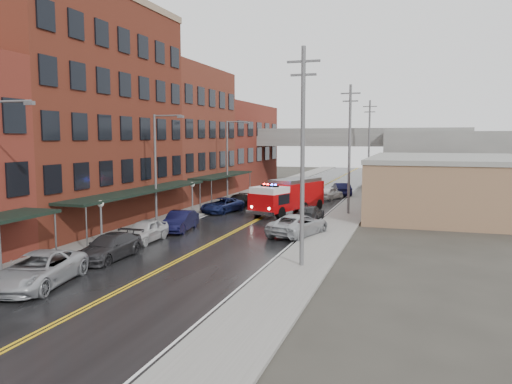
% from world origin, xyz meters
% --- Properties ---
extents(road, '(11.00, 160.00, 0.02)m').
position_xyz_m(road, '(0.00, 30.00, 0.01)').
color(road, black).
rests_on(road, ground).
extents(sidewalk_left, '(3.00, 160.00, 0.15)m').
position_xyz_m(sidewalk_left, '(-7.30, 30.00, 0.07)').
color(sidewalk_left, slate).
rests_on(sidewalk_left, ground).
extents(sidewalk_right, '(3.00, 160.00, 0.15)m').
position_xyz_m(sidewalk_right, '(7.30, 30.00, 0.07)').
color(sidewalk_right, slate).
rests_on(sidewalk_right, ground).
extents(curb_left, '(0.30, 160.00, 0.15)m').
position_xyz_m(curb_left, '(-5.65, 30.00, 0.07)').
color(curb_left, gray).
rests_on(curb_left, ground).
extents(curb_right, '(0.30, 160.00, 0.15)m').
position_xyz_m(curb_right, '(5.65, 30.00, 0.07)').
color(curb_right, gray).
rests_on(curb_right, ground).
extents(brick_building_b, '(9.00, 20.00, 18.00)m').
position_xyz_m(brick_building_b, '(-13.30, 23.00, 9.00)').
color(brick_building_b, '#5A2018').
rests_on(brick_building_b, ground).
extents(brick_building_c, '(9.00, 15.00, 15.00)m').
position_xyz_m(brick_building_c, '(-13.30, 40.50, 7.50)').
color(brick_building_c, brown).
rests_on(brick_building_c, ground).
extents(brick_building_far, '(9.00, 20.00, 12.00)m').
position_xyz_m(brick_building_far, '(-13.30, 58.00, 6.00)').
color(brick_building_far, maroon).
rests_on(brick_building_far, ground).
extents(tan_building, '(14.00, 22.00, 5.00)m').
position_xyz_m(tan_building, '(16.00, 40.00, 2.50)').
color(tan_building, '#8E694C').
rests_on(tan_building, ground).
extents(right_far_block, '(18.00, 30.00, 8.00)m').
position_xyz_m(right_far_block, '(18.00, 70.00, 4.00)').
color(right_far_block, slate).
rests_on(right_far_block, ground).
extents(awning_1, '(2.60, 18.00, 3.09)m').
position_xyz_m(awning_1, '(-7.49, 23.00, 2.99)').
color(awning_1, black).
rests_on(awning_1, ground).
extents(awning_2, '(2.60, 13.00, 3.09)m').
position_xyz_m(awning_2, '(-7.49, 40.50, 2.99)').
color(awning_2, black).
rests_on(awning_2, ground).
extents(globe_lamp_1, '(0.44, 0.44, 3.12)m').
position_xyz_m(globe_lamp_1, '(-6.40, 16.00, 2.31)').
color(globe_lamp_1, '#59595B').
rests_on(globe_lamp_1, ground).
extents(globe_lamp_2, '(0.44, 0.44, 3.12)m').
position_xyz_m(globe_lamp_2, '(-6.40, 30.00, 2.31)').
color(globe_lamp_2, '#59595B').
rests_on(globe_lamp_2, ground).
extents(street_lamp_1, '(2.64, 0.22, 9.00)m').
position_xyz_m(street_lamp_1, '(-6.55, 24.00, 5.19)').
color(street_lamp_1, '#59595B').
rests_on(street_lamp_1, ground).
extents(street_lamp_2, '(2.64, 0.22, 9.00)m').
position_xyz_m(street_lamp_2, '(-6.55, 40.00, 5.19)').
color(street_lamp_2, '#59595B').
rests_on(street_lamp_2, ground).
extents(utility_pole_0, '(1.80, 0.24, 12.00)m').
position_xyz_m(utility_pole_0, '(7.20, 15.00, 6.31)').
color(utility_pole_0, '#59595B').
rests_on(utility_pole_0, ground).
extents(utility_pole_1, '(1.80, 0.24, 12.00)m').
position_xyz_m(utility_pole_1, '(7.20, 35.00, 6.31)').
color(utility_pole_1, '#59595B').
rests_on(utility_pole_1, ground).
extents(utility_pole_2, '(1.80, 0.24, 12.00)m').
position_xyz_m(utility_pole_2, '(7.20, 55.00, 6.31)').
color(utility_pole_2, '#59595B').
rests_on(utility_pole_2, ground).
extents(overpass, '(40.00, 10.00, 7.50)m').
position_xyz_m(overpass, '(0.00, 62.00, 5.99)').
color(overpass, slate).
rests_on(overpass, ground).
extents(fire_truck, '(5.69, 9.32, 3.25)m').
position_xyz_m(fire_truck, '(1.62, 34.00, 1.76)').
color(fire_truck, '#AE080B').
rests_on(fire_truck, ground).
extents(parked_car_left_2, '(3.73, 6.24, 1.62)m').
position_xyz_m(parked_car_left_2, '(-4.16, 7.66, 0.81)').
color(parked_car_left_2, '#9C9EA3').
rests_on(parked_car_left_2, ground).
extents(parked_car_left_3, '(2.07, 5.08, 1.47)m').
position_xyz_m(parked_car_left_3, '(-4.05, 13.41, 0.74)').
color(parked_car_left_3, '#2A292C').
rests_on(parked_car_left_3, ground).
extents(parked_car_left_4, '(1.94, 4.57, 1.54)m').
position_xyz_m(parked_car_left_4, '(-4.61, 18.41, 0.77)').
color(parked_car_left_4, '#B9B9B9').
rests_on(parked_car_left_4, ground).
extents(parked_car_left_5, '(2.18, 4.86, 1.55)m').
position_xyz_m(parked_car_left_5, '(-4.12, 22.80, 0.77)').
color(parked_car_left_5, black).
rests_on(parked_car_left_5, ground).
extents(parked_car_left_6, '(3.35, 5.44, 1.41)m').
position_xyz_m(parked_car_left_6, '(-4.59, 32.84, 0.70)').
color(parked_car_left_6, '#121A45').
rests_on(parked_car_left_6, ground).
extents(parked_car_left_7, '(2.25, 4.85, 1.37)m').
position_xyz_m(parked_car_left_7, '(-4.18, 36.16, 0.69)').
color(parked_car_left_7, black).
rests_on(parked_car_left_7, ground).
extents(parked_car_right_0, '(4.12, 6.28, 1.61)m').
position_xyz_m(parked_car_right_0, '(5.00, 23.80, 0.80)').
color(parked_car_right_0, '#A3A6AB').
rests_on(parked_car_right_0, ground).
extents(parked_car_right_1, '(1.99, 4.64, 1.33)m').
position_xyz_m(parked_car_right_1, '(4.40, 30.83, 0.67)').
color(parked_car_right_1, '#29292B').
rests_on(parked_car_right_1, ground).
extents(parked_car_right_2, '(2.99, 4.79, 1.52)m').
position_xyz_m(parked_car_right_2, '(3.60, 46.20, 0.76)').
color(parked_car_right_2, white).
rests_on(parked_car_right_2, ground).
extents(parked_car_right_3, '(3.26, 5.27, 1.64)m').
position_xyz_m(parked_car_right_3, '(4.38, 50.23, 0.82)').
color(parked_car_right_3, black).
rests_on(parked_car_right_3, ground).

